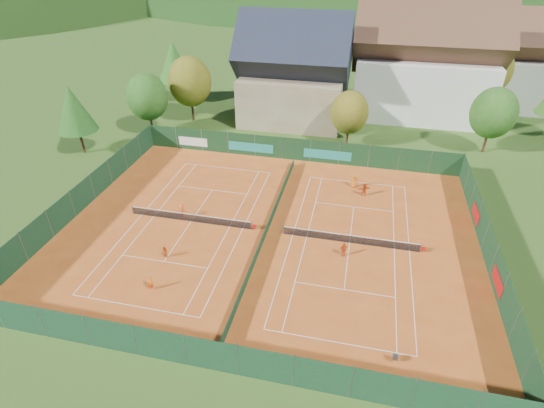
{
  "coord_description": "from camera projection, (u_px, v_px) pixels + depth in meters",
  "views": [
    {
      "loc": [
        7.83,
        -32.63,
        24.83
      ],
      "look_at": [
        0.0,
        2.0,
        2.0
      ],
      "focal_mm": 28.0,
      "sensor_mm": 36.0,
      "label": 1
    }
  ],
  "objects": [
    {
      "name": "hotel_block_a",
      "position": [
        424.0,
        69.0,
        64.23
      ],
      "size": [
        21.6,
        11.0,
        17.25
      ],
      "color": "silver",
      "rests_on": "ground"
    },
    {
      "name": "loose_ball_2",
      "position": [
        284.0,
        197.0,
        46.98
      ],
      "size": [
        0.07,
        0.07,
        0.07
      ],
      "primitive_type": "sphere",
      "color": "#CCD833",
      "rests_on": "ground"
    },
    {
      "name": "fence_west",
      "position": [
        83.0,
        195.0,
        44.56
      ],
      "size": [
        0.04,
        32.0,
        3.0
      ],
      "color": "#13361F",
      "rests_on": "ground"
    },
    {
      "name": "mountain_backdrop",
      "position": [
        406.0,
        62.0,
        249.35
      ],
      "size": [
        820.0,
        530.0,
        242.0
      ],
      "color": "black",
      "rests_on": "ground"
    },
    {
      "name": "court_markings_left",
      "position": [
        191.0,
        221.0,
        43.13
      ],
      "size": [
        11.03,
        23.83,
        0.0
      ],
      "color": "white",
      "rests_on": "ground"
    },
    {
      "name": "tree_center",
      "position": [
        349.0,
        112.0,
        56.04
      ],
      "size": [
        5.01,
        5.01,
        7.6
      ],
      "color": "#472819",
      "rests_on": "ground"
    },
    {
      "name": "player_right_far_b",
      "position": [
        364.0,
        190.0,
        46.97
      ],
      "size": [
        1.5,
        1.0,
        1.55
      ],
      "primitive_type": "imported",
      "rotation": [
        0.0,
        0.0,
        3.55
      ],
      "color": "#CB4512",
      "rests_on": "ground"
    },
    {
      "name": "player_right_near",
      "position": [
        344.0,
        249.0,
        38.18
      ],
      "size": [
        0.92,
        0.75,
        1.46
      ],
      "primitive_type": "imported",
      "rotation": [
        0.0,
        0.0,
        0.55
      ],
      "color": "#D64713",
      "rests_on": "ground"
    },
    {
      "name": "tennis_net_left",
      "position": [
        192.0,
        218.0,
        42.84
      ],
      "size": [
        13.3,
        0.1,
        1.02
      ],
      "color": "#59595B",
      "rests_on": "ground"
    },
    {
      "name": "fence_east",
      "position": [
        489.0,
        248.0,
        37.19
      ],
      "size": [
        0.09,
        32.0,
        3.0
      ],
      "color": "#13361D",
      "rests_on": "ground"
    },
    {
      "name": "tree_east_front",
      "position": [
        494.0,
        113.0,
        53.98
      ],
      "size": [
        5.72,
        5.72,
        8.69
      ],
      "color": "#492A1A",
      "rests_on": "ground"
    },
    {
      "name": "tree_west_mid",
      "position": [
        190.0,
        82.0,
        63.04
      ],
      "size": [
        6.44,
        6.44,
        9.78
      ],
      "color": "#482C19",
      "rests_on": "ground"
    },
    {
      "name": "player_left_far",
      "position": [
        182.0,
        211.0,
        43.39
      ],
      "size": [
        1.09,
        0.72,
        1.58
      ],
      "primitive_type": "imported",
      "rotation": [
        0.0,
        0.0,
        3.28
      ],
      "color": "#F65A15",
      "rests_on": "ground"
    },
    {
      "name": "chalet",
      "position": [
        294.0,
        77.0,
        63.24
      ],
      "size": [
        16.2,
        12.0,
        16.0
      ],
      "color": "tan",
      "rests_on": "ground"
    },
    {
      "name": "loose_ball_4",
      "position": [
        378.0,
        289.0,
        34.92
      ],
      "size": [
        0.07,
        0.07,
        0.07
      ],
      "primitive_type": "sphere",
      "color": "#CCD833",
      "rests_on": "ground"
    },
    {
      "name": "fence_north",
      "position": [
        293.0,
        149.0,
        54.07
      ],
      "size": [
        40.0,
        0.1,
        3.0
      ],
      "color": "#123319",
      "rests_on": "ground"
    },
    {
      "name": "tree_west_side",
      "position": [
        73.0,
        109.0,
        53.42
      ],
      "size": [
        5.04,
        5.04,
        9.0
      ],
      "color": "#482D19",
      "rests_on": "ground"
    },
    {
      "name": "ball_hopper",
      "position": [
        395.0,
        357.0,
        28.73
      ],
      "size": [
        0.34,
        0.34,
        0.8
      ],
      "color": "slate",
      "rests_on": "ground"
    },
    {
      "name": "player_left_near",
      "position": [
        150.0,
        283.0,
        34.57
      ],
      "size": [
        0.61,
        0.57,
        1.41
      ],
      "primitive_type": "imported",
      "rotation": [
        0.0,
        0.0,
        0.61
      ],
      "color": "orange",
      "rests_on": "ground"
    },
    {
      "name": "tree_east_back",
      "position": [
        488.0,
        70.0,
        66.0
      ],
      "size": [
        7.15,
        7.15,
        10.86
      ],
      "color": "#422D17",
      "rests_on": "ground"
    },
    {
      "name": "loose_ball_0",
      "position": [
        171.0,
        260.0,
        37.99
      ],
      "size": [
        0.07,
        0.07,
        0.07
      ],
      "primitive_type": "sphere",
      "color": "#CCD833",
      "rests_on": "ground"
    },
    {
      "name": "loose_ball_1",
      "position": [
        312.0,
        318.0,
        32.33
      ],
      "size": [
        0.07,
        0.07,
        0.07
      ],
      "primitive_type": "sphere",
      "color": "#CCD833",
      "rests_on": "ground"
    },
    {
      "name": "ground",
      "position": [
        268.0,
        232.0,
        41.67
      ],
      "size": [
        600.0,
        600.0,
        0.0
      ],
      "primitive_type": "plane",
      "color": "#2C4D18",
      "rests_on": "ground"
    },
    {
      "name": "tennis_net_right",
      "position": [
        352.0,
        239.0,
        39.87
      ],
      "size": [
        13.3,
        0.1,
        1.02
      ],
      "color": "#59595B",
      "rests_on": "ground"
    },
    {
      "name": "tree_west_back",
      "position": [
        174.0,
        61.0,
        70.36
      ],
      "size": [
        5.6,
        5.6,
        10.0
      ],
      "color": "#4D2E1B",
      "rests_on": "ground"
    },
    {
      "name": "court_divider",
      "position": [
        267.0,
        228.0,
        41.39
      ],
      "size": [
        0.03,
        28.8,
        1.0
      ],
      "color": "#123320",
      "rests_on": "ground"
    },
    {
      "name": "court_markings_right",
      "position": [
        350.0,
        243.0,
        40.17
      ],
      "size": [
        11.03,
        23.83,
        0.0
      ],
      "color": "white",
      "rests_on": "ground"
    },
    {
      "name": "loose_ball_3",
      "position": [
        238.0,
        184.0,
        49.52
      ],
      "size": [
        0.07,
        0.07,
        0.07
      ],
      "primitive_type": "sphere",
      "color": "#CCD833",
      "rests_on": "ground"
    },
    {
      "name": "player_left_mid",
      "position": [
        165.0,
        252.0,
        38.03
      ],
      "size": [
        0.69,
        0.6,
        1.21
      ],
      "primitive_type": "imported",
      "rotation": [
        0.0,
        0.0,
        -0.27
      ],
      "color": "#CD4F12",
      "rests_on": "ground"
    },
    {
      "name": "player_right_far_a",
      "position": [
        354.0,
        181.0,
        48.52
      ],
      "size": [
        0.86,
        0.66,
        1.57
      ],
      "primitive_type": "imported",
      "rotation": [
        0.0,
        0.0,
        3.37
      ],
      "color": "orange",
      "rests_on": "ground"
    },
    {
      "name": "tree_west_front",
      "position": [
        147.0,
        97.0,
        59.23
      ],
      "size": [
        5.72,
        5.72,
        8.69
      ],
      "color": "#462719",
      "rests_on": "ground"
    },
    {
      "name": "clay_pad",
      "position": [
        268.0,
        232.0,
        41.65
      ],
      "size": [
        40.0,
        32.0,
        0.01
      ],
      "primitive_type": "cube",
      "color": "#BA511B",
      "rests_on": "ground"
    },
    {
      "name": "fence_south",
      "position": [
        211.0,
        355.0,
        27.72
      ],
      "size": [
        40.0,
        0.04,
        3.0
      ],
      "color": "#143720",
      "rests_on": "ground"
    },
    {
      "name": "hotel_block_b",
      "position": [
        510.0,
        65.0,
        68.61
      ],
      "size": [
        17.28,
        10.0,
        15.5
      ],
      "color": "silver",
      "rests_on": "ground"
    }
  ]
}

